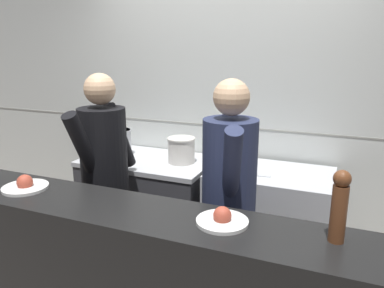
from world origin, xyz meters
The scene contains 12 objects.
wall_back_tiled centered at (0.00, 1.36, 1.30)m, with size 8.00×0.06×2.60m.
oven_range centered at (-0.60, 0.96, 0.44)m, with size 1.15×0.71×0.87m.
prep_counter centered at (0.51, 0.96, 0.45)m, with size 0.95×0.65×0.90m.
pass_counter centered at (-0.09, -0.27, 0.50)m, with size 2.78×0.45×1.00m.
stock_pot centered at (-0.91, 0.97, 1.00)m, with size 0.25×0.25×0.24m.
sauce_pot centered at (-0.27, 0.98, 0.99)m, with size 0.25×0.25×0.22m.
chefs_knife centered at (0.32, 0.83, 0.90)m, with size 0.36×0.05×0.02m.
plated_dish_main centered at (-0.77, -0.26, 1.03)m, with size 0.27×0.27×0.10m.
plated_dish_appetiser centered at (0.50, -0.24, 1.03)m, with size 0.26×0.26×0.09m.
pepper_mill centered at (1.02, -0.21, 1.18)m, with size 0.08×0.08×0.34m.
chef_head_cook centered at (-0.59, 0.30, 0.93)m, with size 0.36×0.73×1.68m.
chef_sous centered at (0.38, 0.26, 0.93)m, with size 0.44×0.72×1.67m.
Camera 1 is at (1.01, -1.86, 1.85)m, focal length 35.00 mm.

